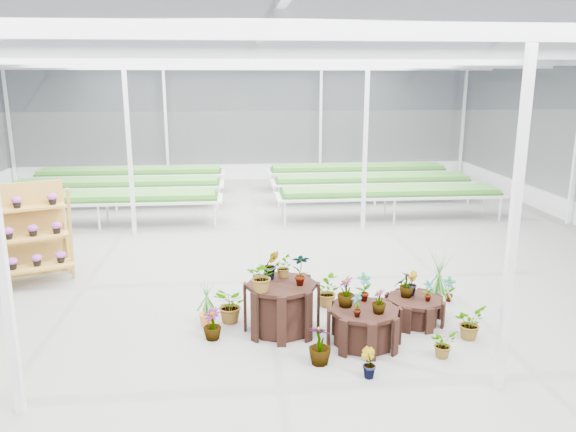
{
  "coord_description": "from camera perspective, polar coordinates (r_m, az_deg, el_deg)",
  "views": [
    {
      "loc": [
        -0.34,
        -10.3,
        3.93
      ],
      "look_at": [
        0.65,
        0.34,
        1.3
      ],
      "focal_mm": 35.0,
      "sensor_mm": 36.0,
      "label": 1
    }
  ],
  "objects": [
    {
      "name": "nursery_plants",
      "position": [
        9.18,
        4.6,
        -8.19
      ],
      "size": [
        4.63,
        2.97,
        1.32
      ],
      "color": "#3B7A2B",
      "rests_on": "ground"
    },
    {
      "name": "plinth_tall",
      "position": [
        9.02,
        -0.64,
        -9.21
      ],
      "size": [
        1.26,
        1.26,
        0.8
      ],
      "primitive_type": "cylinder",
      "rotation": [
        0.0,
        0.0,
        -0.08
      ],
      "color": "black",
      "rests_on": "ground"
    },
    {
      "name": "plinth_low",
      "position": [
        9.6,
        12.69,
        -9.3
      ],
      "size": [
        1.14,
        1.14,
        0.42
      ],
      "primitive_type": "cylinder",
      "rotation": [
        0.0,
        0.0,
        0.23
      ],
      "color": "black",
      "rests_on": "ground"
    },
    {
      "name": "ground_plane",
      "position": [
        11.03,
        -3.21,
        -7.07
      ],
      "size": [
        24.0,
        24.0,
        0.0
      ],
      "primitive_type": "plane",
      "color": "gray",
      "rests_on": "ground"
    },
    {
      "name": "shelf_rack",
      "position": [
        12.04,
        -25.49,
        -1.79
      ],
      "size": [
        2.06,
        1.6,
        1.93
      ],
      "primitive_type": null,
      "rotation": [
        0.0,
        0.0,
        0.4
      ],
      "color": "#AA7D31",
      "rests_on": "ground"
    },
    {
      "name": "greenhouse_shell",
      "position": [
        10.44,
        -3.38,
        4.55
      ],
      "size": [
        18.0,
        24.0,
        4.5
      ],
      "primitive_type": null,
      "color": "white",
      "rests_on": "ground"
    },
    {
      "name": "nursery_benches",
      "position": [
        17.85,
        -4.11,
        2.46
      ],
      "size": [
        16.0,
        7.0,
        0.84
      ],
      "primitive_type": null,
      "color": "silver",
      "rests_on": "ground"
    },
    {
      "name": "steel_frame",
      "position": [
        10.44,
        -3.38,
        4.55
      ],
      "size": [
        18.0,
        24.0,
        4.5
      ],
      "primitive_type": null,
      "color": "silver",
      "rests_on": "ground"
    },
    {
      "name": "plinth_mid",
      "position": [
        8.7,
        7.74,
        -11.07
      ],
      "size": [
        1.11,
        1.11,
        0.57
      ],
      "primitive_type": "cylinder",
      "rotation": [
        0.0,
        0.0,
        -0.03
      ],
      "color": "black",
      "rests_on": "ground"
    }
  ]
}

